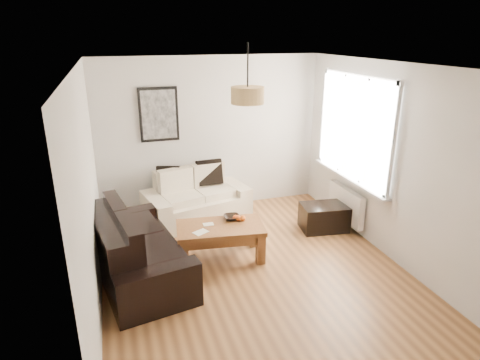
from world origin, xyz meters
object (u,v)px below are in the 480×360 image
object	(u,v)px
loveseat_cream	(196,196)
coffee_table	(220,242)
ottoman	(324,217)
sofa_leather	(138,245)

from	to	relation	value
loveseat_cream	coffee_table	xyz separation A→B (m)	(0.05, -1.33, -0.17)
ottoman	loveseat_cream	bearing A→B (deg)	151.87
sofa_leather	coffee_table	distance (m)	1.12
loveseat_cream	sofa_leather	bearing A→B (deg)	-139.04
ottoman	coffee_table	bearing A→B (deg)	-168.89
coffee_table	ottoman	distance (m)	1.81
coffee_table	ottoman	xyz separation A→B (m)	(1.78, 0.35, -0.03)
sofa_leather	ottoman	bearing A→B (deg)	-91.17
loveseat_cream	coffee_table	distance (m)	1.34
loveseat_cream	sofa_leather	size ratio (longest dim) A/B	0.84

